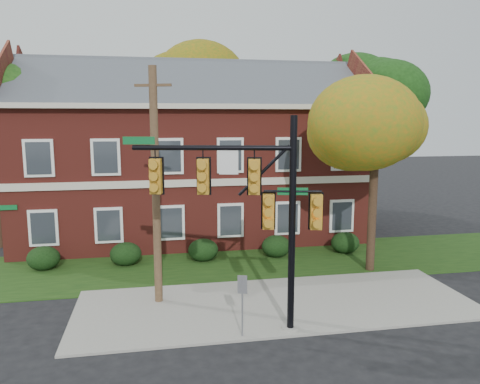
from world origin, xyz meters
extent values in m
plane|color=black|center=(0.00, 0.00, 0.00)|extent=(120.00, 120.00, 0.00)
cube|color=gray|center=(0.00, 1.00, 0.04)|extent=(14.00, 5.00, 0.08)
cube|color=#193811|center=(0.00, 6.00, 0.02)|extent=(30.00, 6.00, 0.04)
cube|color=maroon|center=(-2.00, 12.00, 3.50)|extent=(18.00, 8.00, 7.00)
cube|color=beige|center=(-2.00, 12.00, 7.12)|extent=(18.80, 8.80, 0.24)
cube|color=beige|center=(-2.00, 7.97, 3.50)|extent=(18.00, 0.12, 0.35)
ellipsoid|color=black|center=(-9.00, 6.70, 0.53)|extent=(1.40, 1.26, 1.05)
ellipsoid|color=black|center=(-5.50, 6.70, 0.53)|extent=(1.40, 1.26, 1.05)
ellipsoid|color=black|center=(-2.00, 6.70, 0.53)|extent=(1.40, 1.26, 1.05)
ellipsoid|color=black|center=(1.50, 6.70, 0.53)|extent=(1.40, 1.26, 1.05)
ellipsoid|color=black|center=(5.00, 6.70, 0.53)|extent=(1.40, 1.26, 1.05)
cylinder|color=black|center=(5.00, 4.00, 2.88)|extent=(0.36, 0.36, 5.76)
ellipsoid|color=#BC6510|center=(5.00, 4.00, 6.48)|extent=(4.25, 4.25, 3.60)
ellipsoid|color=#BC6510|center=(5.62, 3.62, 7.08)|extent=(3.50, 3.50, 3.00)
ellipsoid|color=#133A0F|center=(-11.25, 10.55, 7.08)|extent=(4.20, 4.20, 3.60)
cylinder|color=black|center=(9.00, 13.00, 3.52)|extent=(0.36, 0.36, 7.04)
ellipsoid|color=black|center=(9.00, 13.00, 7.92)|extent=(5.95, 5.95, 5.04)
ellipsoid|color=black|center=(9.88, 12.47, 8.52)|extent=(4.90, 4.90, 4.20)
cylinder|color=black|center=(-1.00, 20.00, 3.84)|extent=(0.36, 0.36, 7.68)
ellipsoid|color=#A6660E|center=(-1.00, 20.00, 8.64)|extent=(6.46, 6.46, 5.47)
ellipsoid|color=#A6660E|center=(-0.05, 19.43, 9.24)|extent=(5.32, 5.32, 4.56)
cylinder|color=gray|center=(-0.13, -1.08, 0.08)|extent=(0.53, 0.53, 0.15)
cylinder|color=black|center=(-0.13, -1.08, 3.33)|extent=(0.25, 0.25, 6.65)
cylinder|color=black|center=(-2.44, -0.54, 5.70)|extent=(4.66, 1.22, 0.15)
cylinder|color=black|center=(-0.13, -1.08, 4.42)|extent=(1.68, 0.46, 0.08)
cube|color=#BB7F1E|center=(-4.11, -0.16, 4.85)|extent=(0.47, 0.37, 1.10)
cube|color=#BB7F1E|center=(-2.72, -0.48, 4.85)|extent=(0.47, 0.37, 1.10)
cube|color=#BB7F1E|center=(-1.24, -0.82, 4.85)|extent=(0.47, 0.37, 1.10)
cube|color=silver|center=(-1.98, -0.65, 5.27)|extent=(0.56, 0.17, 0.71)
cube|color=#0C5C28|center=(-4.57, -0.05, 5.91)|extent=(0.93, 0.25, 0.23)
cube|color=#BB7F1E|center=(-0.82, -0.92, 3.80)|extent=(0.47, 0.37, 1.10)
cube|color=#BB7F1E|center=(0.57, -1.24, 3.80)|extent=(0.47, 0.37, 1.10)
cube|color=#0C5C28|center=(-0.13, -1.08, 4.42)|extent=(0.89, 0.24, 0.22)
cylinder|color=#4B3523|center=(-4.11, 2.00, 4.15)|extent=(0.36, 0.36, 8.30)
cube|color=#4B3523|center=(-4.11, 2.00, 7.66)|extent=(1.24, 0.55, 0.09)
cylinder|color=slate|center=(-1.68, -1.25, 0.98)|extent=(0.07, 0.07, 1.96)
cube|color=slate|center=(-1.68, -1.25, 1.70)|extent=(0.28, 0.12, 0.55)
camera|label=1|loc=(-4.19, -14.24, 6.56)|focal=35.00mm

